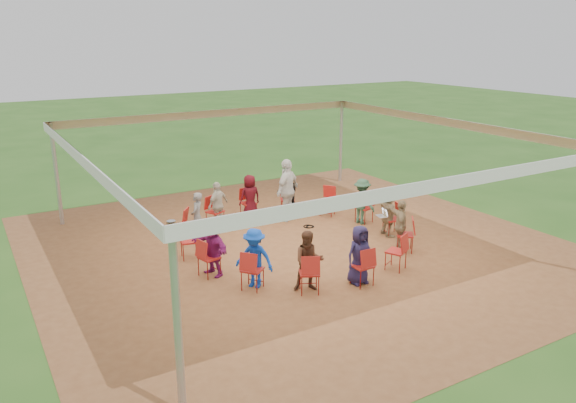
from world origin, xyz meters
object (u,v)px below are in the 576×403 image
chair_12 (396,252)px  chair_13 (405,235)px  chair_10 (309,273)px  person_seated_0 (389,212)px  chair_9 (252,270)px  cable_coil (309,227)px  person_seated_2 (288,194)px  laptop (383,214)px  person_seated_5 (197,217)px  person_seated_8 (309,261)px  standing_person (287,190)px  person_seated_3 (250,197)px  person_seated_1 (362,201)px  person_seated_9 (359,255)px  chair_3 (287,200)px  chair_8 (209,258)px  person_seated_4 (218,205)px  chair_11 (362,266)px  chair_0 (392,219)px  person_seated_7 (254,258)px  person_seated_10 (401,226)px  chair_4 (248,203)px  chair_6 (193,225)px  chair_1 (364,208)px  chair_2 (328,201)px  chair_7 (189,241)px  person_seated_6 (213,247)px

chair_12 → chair_13: 1.24m
chair_10 → person_seated_0: (3.82, 1.92, 0.23)m
chair_9 → cable_coil: chair_9 is taller
person_seated_2 → laptop: bearing=139.2°
person_seated_5 → person_seated_8: 4.18m
standing_person → cable_coil: size_ratio=5.52×
chair_10 → person_seated_3: size_ratio=0.67×
chair_12 → person_seated_1: 3.41m
standing_person → person_seated_1: bearing=112.2°
person_seated_8 → person_seated_9: same height
chair_3 → person_seated_2: (-0.05, -0.11, 0.23)m
person_seated_5 → laptop: (4.53, -2.22, -0.04)m
chair_8 → person_seated_4: person_seated_4 is taller
chair_11 → cable_coil: bearing=74.2°
chair_0 → person_seated_7: person_seated_7 is taller
person_seated_10 → laptop: person_seated_10 is taller
chair_8 → cable_coil: 4.20m
chair_4 → chair_9: (-2.18, -4.53, 0.00)m
chair_6 → person_seated_4: 1.24m
chair_1 → chair_2: 1.24m
chair_3 → chair_8: bearing=64.3°
chair_13 → person_seated_0: 1.24m
chair_13 → standing_person: (-1.30, 3.69, 0.49)m
chair_11 → cable_coil: 4.05m
chair_7 → chair_12: same height
person_seated_5 → laptop: 5.05m
person_seated_3 → laptop: 4.05m
chair_7 → chair_8: size_ratio=1.00×
person_seated_7 → person_seated_8: same height
chair_2 → person_seated_2: size_ratio=0.67×
chair_8 → person_seated_9: bearing=40.1°
chair_1 → chair_9: size_ratio=1.00×
chair_1 → standing_person: size_ratio=0.48×
chair_7 → person_seated_6: size_ratio=0.67×
chair_0 → person_seated_2: person_seated_2 is taller
chair_13 → standing_person: 3.95m
chair_13 → person_seated_9: 2.38m
chair_0 → person_seated_1: person_seated_1 is taller
chair_4 → cable_coil: bearing=122.7°
chair_10 → person_seated_1: 4.93m
chair_4 → chair_3: bearing=167.1°
chair_7 → person_seated_7: 2.38m
chair_11 → person_seated_9: 0.26m
person_seated_2 → cable_coil: size_ratio=3.98×
chair_10 → person_seated_0: size_ratio=0.67×
person_seated_2 → person_seated_9: same height
chair_3 → person_seated_4: (-2.37, -0.11, 0.23)m
chair_3 → chair_6: size_ratio=1.00×
chair_12 → person_seated_6: person_seated_6 is taller
chair_0 → person_seated_4: person_seated_4 is taller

